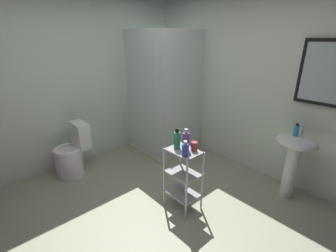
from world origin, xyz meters
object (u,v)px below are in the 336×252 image
(toilet, at_px, (72,154))
(hand_soap_bottle, at_px, (296,130))
(pedestal_sink, at_px, (294,155))
(storage_cart, at_px, (183,175))
(rinse_cup, at_px, (194,146))
(shower_stall, at_px, (164,126))
(shampoo_bottle_blue, at_px, (185,150))
(body_wash_bottle_green, at_px, (177,140))
(conditioner_bottle_purple, at_px, (186,141))

(toilet, distance_m, hand_soap_bottle, 2.95)
(pedestal_sink, distance_m, storage_cart, 1.35)
(storage_cart, xyz_separation_m, hand_soap_bottle, (0.70, 1.14, 0.44))
(hand_soap_bottle, bearing_deg, rinse_cup, -120.29)
(shower_stall, height_order, pedestal_sink, shower_stall)
(shower_stall, distance_m, hand_soap_bottle, 2.04)
(shampoo_bottle_blue, bearing_deg, body_wash_bottle_green, 162.01)
(shampoo_bottle_blue, bearing_deg, hand_soap_bottle, 63.64)
(toilet, height_order, rinse_cup, rinse_cup)
(toilet, relative_size, shampoo_bottle_blue, 4.55)
(rinse_cup, bearing_deg, shower_stall, 151.33)
(shower_stall, height_order, storage_cart, shower_stall)
(shower_stall, xyz_separation_m, pedestal_sink, (2.01, 0.30, 0.12))
(toilet, xyz_separation_m, shampoo_bottle_blue, (1.66, 0.60, 0.50))
(shower_stall, xyz_separation_m, hand_soap_bottle, (1.97, 0.32, 0.41))
(shower_stall, xyz_separation_m, rinse_cup, (1.35, -0.74, 0.33))
(toilet, height_order, shampoo_bottle_blue, shampoo_bottle_blue)
(conditioner_bottle_purple, bearing_deg, body_wash_bottle_green, -152.46)
(pedestal_sink, bearing_deg, shower_stall, -171.48)
(pedestal_sink, bearing_deg, toilet, -142.08)
(shower_stall, xyz_separation_m, conditioner_bottle_purple, (1.28, -0.79, 0.38))
(body_wash_bottle_green, xyz_separation_m, conditioner_bottle_purple, (0.09, 0.05, 0.00))
(pedestal_sink, xyz_separation_m, body_wash_bottle_green, (-0.82, -1.14, 0.26))
(shower_stall, relative_size, rinse_cup, 19.57)
(hand_soap_bottle, bearing_deg, conditioner_bottle_purple, -121.84)
(pedestal_sink, bearing_deg, body_wash_bottle_green, -125.67)
(storage_cart, distance_m, conditioner_bottle_purple, 0.41)
(body_wash_bottle_green, bearing_deg, shampoo_bottle_blue, -17.99)
(shower_stall, bearing_deg, toilet, -101.09)
(shower_stall, relative_size, shampoo_bottle_blue, 11.98)
(toilet, xyz_separation_m, hand_soap_bottle, (2.26, 1.81, 0.56))
(shampoo_bottle_blue, bearing_deg, shower_stall, 146.80)
(body_wash_bottle_green, relative_size, rinse_cup, 2.33)
(storage_cart, bearing_deg, pedestal_sink, 56.59)
(toilet, distance_m, body_wash_bottle_green, 1.70)
(conditioner_bottle_purple, distance_m, rinse_cup, 0.11)
(storage_cart, bearing_deg, shampoo_bottle_blue, -39.19)
(shower_stall, bearing_deg, shampoo_bottle_blue, -33.20)
(pedestal_sink, bearing_deg, storage_cart, -123.41)
(toilet, relative_size, hand_soap_bottle, 5.02)
(shower_stall, relative_size, toilet, 2.63)
(body_wash_bottle_green, bearing_deg, shower_stall, 144.88)
(storage_cart, height_order, hand_soap_bottle, hand_soap_bottle)
(pedestal_sink, relative_size, shampoo_bottle_blue, 4.85)
(shower_stall, height_order, body_wash_bottle_green, shower_stall)
(hand_soap_bottle, relative_size, conditioner_bottle_purple, 0.62)
(pedestal_sink, xyz_separation_m, rinse_cup, (-0.66, -1.04, 0.21))
(storage_cart, relative_size, hand_soap_bottle, 4.89)
(pedestal_sink, distance_m, shampoo_bottle_blue, 1.38)
(hand_soap_bottle, bearing_deg, toilet, -141.27)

